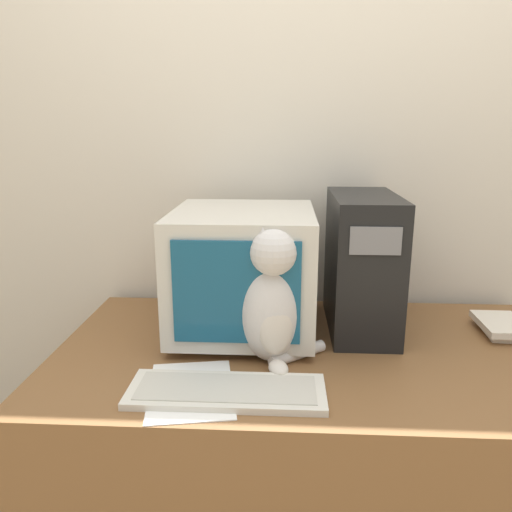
# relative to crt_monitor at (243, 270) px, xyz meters

# --- Properties ---
(wall_back) EXTENTS (7.00, 0.05, 2.50)m
(wall_back) POSITION_rel_crt_monitor_xyz_m (0.22, 0.36, 0.30)
(wall_back) COLOR beige
(wall_back) RESTS_ON ground_plane
(desk) EXTENTS (1.54, 0.85, 0.75)m
(desk) POSITION_rel_crt_monitor_xyz_m (0.22, -0.13, -0.58)
(desk) COLOR brown
(desk) RESTS_ON ground_plane
(crt_monitor) EXTENTS (0.44, 0.48, 0.40)m
(crt_monitor) POSITION_rel_crt_monitor_xyz_m (0.00, 0.00, 0.00)
(crt_monitor) COLOR beige
(crt_monitor) RESTS_ON desk
(computer_tower) EXTENTS (0.20, 0.42, 0.44)m
(computer_tower) POSITION_rel_crt_monitor_xyz_m (0.38, 0.06, 0.01)
(computer_tower) COLOR black
(computer_tower) RESTS_ON desk
(keyboard) EXTENTS (0.49, 0.18, 0.02)m
(keyboard) POSITION_rel_crt_monitor_xyz_m (-0.01, -0.40, -0.19)
(keyboard) COLOR silver
(keyboard) RESTS_ON desk
(cat) EXTENTS (0.27, 0.23, 0.39)m
(cat) POSITION_rel_crt_monitor_xyz_m (0.10, -0.21, -0.03)
(cat) COLOR silver
(cat) RESTS_ON desk
(book_stack) EXTENTS (0.14, 0.20, 0.04)m
(book_stack) POSITION_rel_crt_monitor_xyz_m (0.83, 0.02, -0.18)
(book_stack) COLOR beige
(book_stack) RESTS_ON desk
(pen) EXTENTS (0.15, 0.04, 0.01)m
(pen) POSITION_rel_crt_monitor_xyz_m (-0.18, -0.31, -0.20)
(pen) COLOR maroon
(pen) RESTS_ON desk
(paper_sheet) EXTENTS (0.26, 0.33, 0.00)m
(paper_sheet) POSITION_rel_crt_monitor_xyz_m (-0.10, -0.39, -0.20)
(paper_sheet) COLOR white
(paper_sheet) RESTS_ON desk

